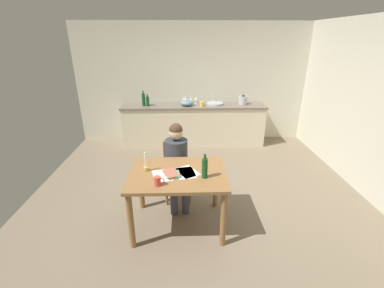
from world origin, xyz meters
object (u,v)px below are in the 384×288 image
at_px(dining_table, 177,181).
at_px(chair_at_table, 176,168).
at_px(coffee_mug, 158,181).
at_px(book_magazine, 173,175).
at_px(wine_glass_back_left, 186,98).
at_px(stovetop_kettle, 243,100).
at_px(wine_bottle_on_table, 205,168).
at_px(book_cookery, 171,174).
at_px(bottle_vinegar, 148,101).
at_px(person_seated, 177,160).
at_px(teacup_on_counter, 202,104).
at_px(bottle_oil, 144,99).
at_px(sink_unit, 215,103).
at_px(mixing_bowl, 187,103).
at_px(candlestick, 146,166).
at_px(wine_glass_near_sink, 196,98).
at_px(wine_glass_back_right, 184,98).
at_px(wine_glass_by_kettle, 191,98).

xyz_separation_m(dining_table, chair_at_table, (-0.03, 0.68, -0.17)).
distance_m(coffee_mug, book_magazine, 0.27).
bearing_deg(wine_glass_back_left, stovetop_kettle, -6.84).
height_order(dining_table, wine_bottle_on_table, wine_bottle_on_table).
xyz_separation_m(book_cookery, wine_bottle_on_table, (0.39, -0.07, 0.11)).
height_order(bottle_vinegar, stovetop_kettle, bottle_vinegar).
bearing_deg(book_cookery, wine_bottle_on_table, -34.86).
bearing_deg(person_seated, bottle_vinegar, 106.79).
bearing_deg(teacup_on_counter, bottle_oil, 175.10).
bearing_deg(sink_unit, mixing_bowl, -172.31).
bearing_deg(bottle_oil, wine_glass_back_left, 11.83).
relative_size(book_cookery, mixing_bowl, 0.83).
bearing_deg(wine_bottle_on_table, candlestick, 165.27).
bearing_deg(dining_table, chair_at_table, 92.76).
height_order(mixing_bowl, teacup_on_counter, mixing_bowl).
bearing_deg(mixing_bowl, dining_table, -93.07).
height_order(wine_glass_near_sink, wine_glass_back_right, same).
bearing_deg(wine_glass_back_left, book_cookery, -93.87).
distance_m(bottle_vinegar, wine_glass_near_sink, 1.08).
bearing_deg(person_seated, wine_glass_near_sink, 81.13).
bearing_deg(teacup_on_counter, wine_glass_near_sink, 110.08).
bearing_deg(sink_unit, book_magazine, -105.59).
xyz_separation_m(coffee_mug, book_magazine, (0.16, 0.21, -0.04)).
xyz_separation_m(chair_at_table, teacup_on_counter, (0.51, 2.01, 0.47)).
bearing_deg(wine_bottle_on_table, bottle_oil, 110.62).
bearing_deg(wine_bottle_on_table, mixing_bowl, 93.42).
distance_m(wine_bottle_on_table, sink_unit, 3.01).
xyz_separation_m(chair_at_table, wine_glass_by_kettle, (0.28, 2.31, 0.53)).
xyz_separation_m(wine_bottle_on_table, teacup_on_counter, (0.15, 2.82, 0.06)).
relative_size(chair_at_table, book_cookery, 3.84).
bearing_deg(person_seated, book_magazine, -92.77).
relative_size(book_cookery, bottle_oil, 0.70).
relative_size(coffee_mug, mixing_bowl, 0.44).
relative_size(dining_table, wine_glass_by_kettle, 7.59).
relative_size(book_magazine, wine_bottle_on_table, 0.57).
height_order(chair_at_table, bottle_oil, bottle_oil).
bearing_deg(sink_unit, wine_glass_back_left, 167.00).
xyz_separation_m(person_seated, wine_glass_back_right, (0.11, 2.46, 0.33)).
height_order(book_magazine, mixing_bowl, mixing_bowl).
distance_m(wine_glass_back_left, teacup_on_counter, 0.46).
bearing_deg(dining_table, person_seated, 91.95).
xyz_separation_m(book_cookery, wine_glass_near_sink, (0.44, 3.05, 0.23)).
xyz_separation_m(chair_at_table, stovetop_kettle, (1.42, 2.16, 0.52)).
bearing_deg(coffee_mug, book_cookery, 59.71).
relative_size(mixing_bowl, stovetop_kettle, 1.22).
bearing_deg(bottle_vinegar, chair_at_table, -72.46).
bearing_deg(wine_bottle_on_table, wine_glass_back_left, 93.39).
height_order(person_seated, bottle_oil, bottle_oil).
bearing_deg(wine_glass_near_sink, dining_table, -96.95).
bearing_deg(wine_glass_near_sink, stovetop_kettle, -8.34).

